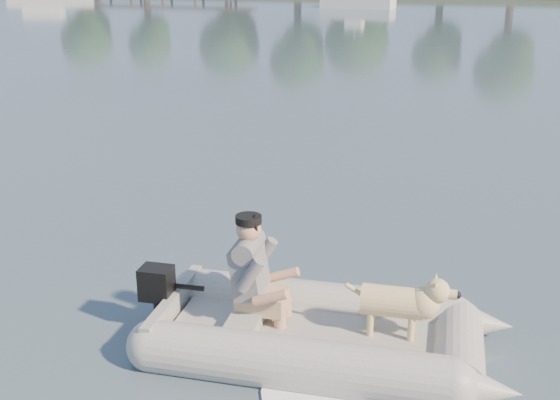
% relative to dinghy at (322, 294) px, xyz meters
% --- Properties ---
extents(water, '(160.00, 160.00, 0.00)m').
position_rel_dinghy_xyz_m(water, '(-0.92, 0.08, -0.61)').
color(water, slate).
rests_on(water, ground).
extents(dinghy, '(4.70, 3.11, 1.41)m').
position_rel_dinghy_xyz_m(dinghy, '(0.00, 0.00, 0.00)').
color(dinghy, gray).
rests_on(dinghy, water).
extents(man, '(0.77, 0.67, 1.10)m').
position_rel_dinghy_xyz_m(man, '(-0.72, 0.02, 0.19)').
color(man, slate).
rests_on(man, dinghy).
extents(dog, '(0.97, 0.39, 0.64)m').
position_rel_dinghy_xyz_m(dog, '(0.66, 0.09, -0.08)').
color(dog, tan).
rests_on(dog, dinghy).
extents(outboard_motor, '(0.44, 0.32, 0.80)m').
position_rel_dinghy_xyz_m(outboard_motor, '(-1.70, -0.08, -0.29)').
color(outboard_motor, black).
rests_on(outboard_motor, dinghy).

